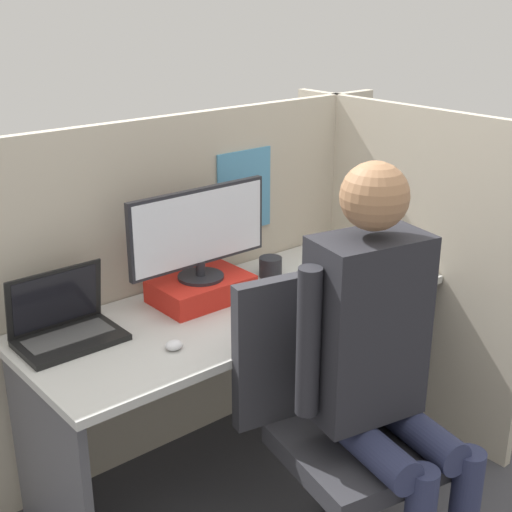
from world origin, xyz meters
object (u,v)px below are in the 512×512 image
Objects in this scene: monitor at (199,231)px; stapler at (362,251)px; laptop at (66,327)px; carrot_toy at (281,321)px; office_chair at (334,420)px; coffee_mug at (270,267)px; person at (381,356)px; paper_box at (201,289)px.

stapler is at bearing -5.42° from monitor.
laptop reaches higher than carrot_toy.
office_chair is (0.04, -0.67, -0.48)m from monitor.
coffee_mug reaches higher than carrot_toy.
carrot_toy is at bearing -77.81° from monitor.
person is 14.82× the size of coffee_mug.
coffee_mug is (0.27, 0.37, 0.02)m from carrot_toy.
office_chair is 10.52× the size of coffee_mug.
stapler is (0.81, -0.07, -0.02)m from paper_box.
carrot_toy is 0.16× the size of office_chair.
monitor reaches higher than stapler.
stapler is 0.11× the size of person.
laptop is 0.72m from carrot_toy.
paper_box is at bearing -2.15° from laptop.
paper_box is 0.36× the size of office_chair.
stapler is at bearing -10.01° from coffee_mug.
laptop reaches higher than paper_box.
stapler is 0.47m from coffee_mug.
office_chair is at bearing -86.44° from paper_box.
monitor is at bearing 95.06° from person.
person reaches higher than office_chair.
paper_box reaches higher than carrot_toy.
laptop is at bearing 148.34° from carrot_toy.
laptop is 0.24× the size of person.
paper_box reaches higher than stapler.
laptop is 3.61× the size of coffee_mug.
carrot_toy is (0.08, -0.36, -0.25)m from monitor.
paper_box is at bearing -90.00° from monitor.
paper_box is at bearing 102.29° from carrot_toy.
paper_box is 0.61× the size of monitor.
monitor reaches higher than coffee_mug.
office_chair is at bearing -142.45° from stapler.
person is at bearing -84.94° from monitor.
person reaches higher than monitor.
person is at bearing -108.75° from coffee_mug.
office_chair reaches higher than carrot_toy.
laptop is 0.89m from coffee_mug.
monitor reaches higher than paper_box.
office_chair is at bearing -114.79° from coffee_mug.
paper_box is 2.30× the size of carrot_toy.
monitor is at bearing -179.33° from coffee_mug.
office_chair is (0.04, -0.66, -0.26)m from paper_box.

